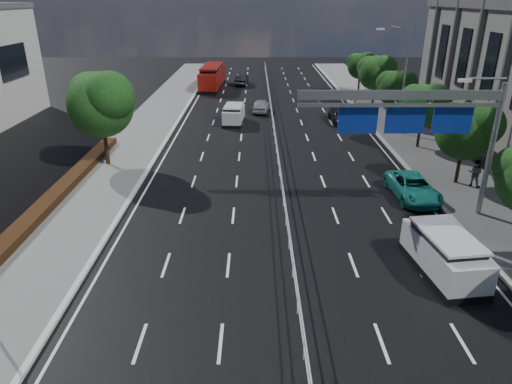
{
  "coord_description": "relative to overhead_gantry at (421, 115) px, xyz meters",
  "views": [
    {
      "loc": [
        -1.59,
        -12.45,
        11.08
      ],
      "look_at": [
        -1.56,
        7.68,
        2.4
      ],
      "focal_mm": 32.0,
      "sensor_mm": 36.0,
      "label": 1
    }
  ],
  "objects": [
    {
      "name": "far_tree_g",
      "position": [
        4.51,
        26.92,
        -1.85
      ],
      "size": [
        3.96,
        3.69,
        5.45
      ],
      "color": "black",
      "rests_on": "ground"
    },
    {
      "name": "near_car_silver",
      "position": [
        -7.74,
        24.25,
        -4.94
      ],
      "size": [
        2.04,
        4.09,
        1.34
      ],
      "primitive_type": "imported",
      "rotation": [
        0.0,
        0.0,
        3.02
      ],
      "color": "#9B9DA2",
      "rests_on": "ground"
    },
    {
      "name": "silver_minivan",
      "position": [
        -0.24,
        -5.67,
        -4.67
      ],
      "size": [
        2.52,
        4.8,
        1.91
      ],
      "rotation": [
        0.0,
        0.0,
        0.13
      ],
      "color": "black",
      "rests_on": "ground"
    },
    {
      "name": "near_tree_back",
      "position": [
        -18.68,
        7.92,
        -1.0
      ],
      "size": [
        4.84,
        4.51,
        6.69
      ],
      "color": "black",
      "rests_on": "ground"
    },
    {
      "name": "white_minivan",
      "position": [
        -10.36,
        19.63,
        -4.76
      ],
      "size": [
        2.03,
        4.11,
        1.73
      ],
      "rotation": [
        0.0,
        0.0,
        -0.08
      ],
      "color": "black",
      "rests_on": "ground"
    },
    {
      "name": "far_tree_f",
      "position": [
        4.5,
        19.43,
        -2.12
      ],
      "size": [
        3.52,
        3.28,
        5.02
      ],
      "color": "black",
      "rests_on": "ground"
    },
    {
      "name": "far_tree_e",
      "position": [
        4.51,
        11.93,
        -2.05
      ],
      "size": [
        3.63,
        3.38,
        5.13
      ],
      "color": "black",
      "rests_on": "ground"
    },
    {
      "name": "ground",
      "position": [
        -6.74,
        -10.05,
        -5.61
      ],
      "size": [
        160.0,
        160.0,
        0.0
      ],
      "primitive_type": "plane",
      "color": "black",
      "rests_on": "ground"
    },
    {
      "name": "kerb_near",
      "position": [
        -15.74,
        -10.05,
        -5.54
      ],
      "size": [
        0.25,
        140.0,
        0.15
      ],
      "primitive_type": "cube",
      "color": "silver",
      "rests_on": "ground"
    },
    {
      "name": "red_bus",
      "position": [
        -13.92,
        37.66,
        -4.1
      ],
      "size": [
        2.82,
        9.8,
        2.9
      ],
      "rotation": [
        0.0,
        0.0,
        -0.05
      ],
      "color": "black",
      "rests_on": "ground"
    },
    {
      "name": "parked_car_teal",
      "position": [
        1.0,
        2.36,
        -4.94
      ],
      "size": [
        2.49,
        4.89,
        1.33
      ],
      "primitive_type": "imported",
      "rotation": [
        0.0,
        0.0,
        0.06
      ],
      "color": "#1B7A73",
      "rests_on": "ground"
    },
    {
      "name": "far_tree_d",
      "position": [
        4.51,
        4.42,
        -1.92
      ],
      "size": [
        3.85,
        3.59,
        5.34
      ],
      "color": "black",
      "rests_on": "ground"
    },
    {
      "name": "pedestrian_b",
      "position": [
        5.3,
        3.84,
        -4.61
      ],
      "size": [
        1.06,
        1.02,
        1.72
      ],
      "primitive_type": "imported",
      "rotation": [
        0.0,
        0.0,
        2.48
      ],
      "color": "gray",
      "rests_on": "sidewalk_far"
    },
    {
      "name": "parked_car_dark",
      "position": [
        -0.24,
        19.8,
        -4.95
      ],
      "size": [
        2.04,
        4.6,
        1.31
      ],
      "primitive_type": "imported",
      "rotation": [
        0.0,
        0.0,
        0.04
      ],
      "color": "black",
      "rests_on": "ground"
    },
    {
      "name": "pedestrian_a",
      "position": [
        6.66,
        8.87,
        -4.51
      ],
      "size": [
        0.83,
        0.76,
        1.91
      ],
      "primitive_type": "imported",
      "rotation": [
        0.0,
        0.0,
        3.71
      ],
      "color": "gray",
      "rests_on": "sidewalk_far"
    },
    {
      "name": "overhead_gantry",
      "position": [
        0.0,
        0.0,
        0.0
      ],
      "size": [
        10.24,
        0.38,
        7.45
      ],
      "color": "gray",
      "rests_on": "ground"
    },
    {
      "name": "near_car_dark",
      "position": [
        -10.16,
        39.87,
        -4.92
      ],
      "size": [
        1.83,
        4.27,
        1.37
      ],
      "primitive_type": "imported",
      "rotation": [
        0.0,
        0.0,
        3.05
      ],
      "color": "black",
      "rests_on": "ground"
    },
    {
      "name": "far_tree_h",
      "position": [
        4.5,
        34.43,
        -2.18
      ],
      "size": [
        3.41,
        3.18,
        4.91
      ],
      "color": "black",
      "rests_on": "ground"
    },
    {
      "name": "streetlight_far",
      "position": [
        3.76,
        15.95,
        -0.4
      ],
      "size": [
        2.78,
        2.4,
        9.0
      ],
      "color": "gray",
      "rests_on": "ground"
    },
    {
      "name": "median_fence",
      "position": [
        -6.74,
        12.45,
        -5.08
      ],
      "size": [
        0.05,
        85.0,
        1.02
      ],
      "color": "silver",
      "rests_on": "ground"
    }
  ]
}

